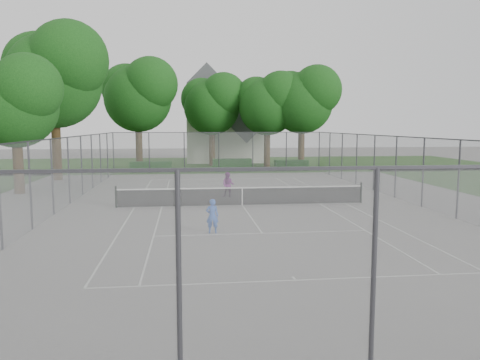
{
  "coord_description": "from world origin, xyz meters",
  "views": [
    {
      "loc": [
        -2.87,
        -23.75,
        4.14
      ],
      "look_at": [
        0.0,
        1.0,
        1.2
      ],
      "focal_mm": 35.0,
      "sensor_mm": 36.0,
      "label": 1
    }
  ],
  "objects": [
    {
      "name": "tree_far_right",
      "position": [
        8.41,
        20.8,
        6.74
      ],
      "size": [
        6.82,
        6.23,
        9.81
      ],
      "color": "#342413",
      "rests_on": "ground"
    },
    {
      "name": "hedge_right",
      "position": [
        6.81,
        18.44,
        0.45
      ],
      "size": [
        3.03,
        1.11,
        0.91
      ],
      "primitive_type": "cube",
      "color": "#144015",
      "rests_on": "ground"
    },
    {
      "name": "woman_player",
      "position": [
        -0.49,
        2.75,
        0.72
      ],
      "size": [
        0.85,
        0.76,
        1.45
      ],
      "primitive_type": "imported",
      "rotation": [
        0.0,
        0.0,
        -0.37
      ],
      "color": "#7F2A7E",
      "rests_on": "ground"
    },
    {
      "name": "court_markings",
      "position": [
        0.0,
        0.0,
        0.01
      ],
      "size": [
        11.03,
        23.83,
        0.01
      ],
      "color": "beige",
      "rests_on": "ground"
    },
    {
      "name": "girl_player",
      "position": [
        -1.89,
        -6.07,
        0.66
      ],
      "size": [
        0.5,
        0.34,
        1.33
      ],
      "primitive_type": "imported",
      "rotation": [
        0.0,
        0.0,
        3.09
      ],
      "color": "blue",
      "rests_on": "ground"
    },
    {
      "name": "tree_side_back",
      "position": [
        -12.42,
        12.71,
        7.99
      ],
      "size": [
        8.08,
        7.38,
        11.62
      ],
      "color": "#342413",
      "rests_on": "ground"
    },
    {
      "name": "perimeter_fence",
      "position": [
        0.0,
        0.0,
        1.81
      ],
      "size": [
        18.08,
        34.08,
        3.52
      ],
      "color": "#38383D",
      "rests_on": "ground"
    },
    {
      "name": "hedge_left",
      "position": [
        -5.95,
        18.14,
        0.45
      ],
      "size": [
        3.63,
        1.09,
        0.91
      ],
      "primitive_type": "cube",
      "color": "#144015",
      "rests_on": "ground"
    },
    {
      "name": "house",
      "position": [
        1.53,
        29.45,
        4.29
      ],
      "size": [
        8.55,
        6.63,
        10.65
      ],
      "color": "silver",
      "rests_on": "ground"
    },
    {
      "name": "tennis_net",
      "position": [
        0.0,
        0.0,
        0.51
      ],
      "size": [
        12.87,
        0.1,
        1.1
      ],
      "color": "black",
      "rests_on": "ground"
    },
    {
      "name": "tree_side_front",
      "position": [
        -12.87,
        5.69,
        5.68
      ],
      "size": [
        5.76,
        5.26,
        8.28
      ],
      "color": "#342413",
      "rests_on": "ground"
    },
    {
      "name": "ground",
      "position": [
        0.0,
        0.0,
        0.0
      ],
      "size": [
        120.0,
        120.0,
        0.0
      ],
      "primitive_type": "plane",
      "color": "slate",
      "rests_on": "ground"
    },
    {
      "name": "tree_far_midright",
      "position": [
        5.18,
        21.69,
        6.38
      ],
      "size": [
        6.46,
        5.9,
        9.29
      ],
      "color": "#342413",
      "rests_on": "ground"
    },
    {
      "name": "hedge_mid",
      "position": [
        1.27,
        18.16,
        0.55
      ],
      "size": [
        3.48,
        1.0,
        1.1
      ],
      "primitive_type": "cube",
      "color": "#144015",
      "rests_on": "ground"
    },
    {
      "name": "grass_far",
      "position": [
        0.0,
        26.0,
        0.0
      ],
      "size": [
        60.0,
        20.0,
        0.0
      ],
      "primitive_type": "cube",
      "color": "#1D4012",
      "rests_on": "ground"
    },
    {
      "name": "tree_far_left",
      "position": [
        -7.18,
        21.34,
        7.13
      ],
      "size": [
        7.22,
        6.59,
        10.37
      ],
      "color": "#342413",
      "rests_on": "ground"
    },
    {
      "name": "tree_far_midleft",
      "position": [
        -0.11,
        23.96,
        6.41
      ],
      "size": [
        6.49,
        5.93,
        9.34
      ],
      "color": "#342413",
      "rests_on": "ground"
    }
  ]
}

